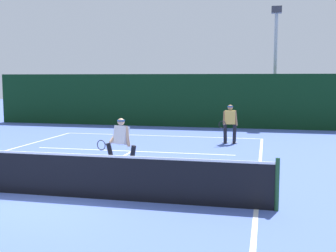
% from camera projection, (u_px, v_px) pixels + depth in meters
% --- Properties ---
extents(ground_plane, '(80.00, 80.00, 0.00)m').
position_uv_depth(ground_plane, '(50.00, 196.00, 9.84)').
color(ground_plane, '#4D67BE').
extents(court_line_baseline_far, '(9.23, 0.10, 0.01)m').
position_uv_depth(court_line_baseline_far, '(161.00, 136.00, 20.05)').
color(court_line_baseline_far, white).
rests_on(court_line_baseline_far, ground_plane).
extents(court_line_sideline_right, '(0.10, 21.07, 0.01)m').
position_uv_depth(court_line_sideline_right, '(256.00, 209.00, 8.82)').
color(court_line_sideline_right, white).
rests_on(court_line_sideline_right, ground_plane).
extents(court_line_service, '(7.53, 0.10, 0.01)m').
position_uv_depth(court_line_service, '(132.00, 151.00, 15.83)').
color(court_line_service, white).
rests_on(court_line_service, ground_plane).
extents(court_line_centre, '(0.10, 6.40, 0.01)m').
position_uv_depth(court_line_centre, '(102.00, 167.00, 12.94)').
color(court_line_centre, white).
rests_on(court_line_centre, ground_plane).
extents(tennis_net, '(10.13, 0.09, 1.09)m').
position_uv_depth(tennis_net, '(50.00, 174.00, 9.79)').
color(tennis_net, '#1E4723').
rests_on(tennis_net, ground_plane).
extents(player_near, '(1.07, 0.87, 1.53)m').
position_uv_depth(player_near, '(121.00, 142.00, 12.45)').
color(player_near, black).
rests_on(player_near, ground_plane).
extents(player_far, '(0.72, 0.83, 1.60)m').
position_uv_depth(player_far, '(230.00, 122.00, 17.56)').
color(player_far, black).
rests_on(player_far, ground_plane).
extents(tennis_ball, '(0.07, 0.07, 0.07)m').
position_uv_depth(tennis_ball, '(163.00, 158.00, 14.25)').
color(tennis_ball, '#D1E033').
rests_on(tennis_ball, ground_plane).
extents(back_fence_windscreen, '(21.54, 0.12, 2.90)m').
position_uv_depth(back_fence_windscreen, '(178.00, 100.00, 23.67)').
color(back_fence_windscreen, black).
rests_on(back_fence_windscreen, ground_plane).
extents(light_pole, '(0.55, 0.44, 6.57)m').
position_uv_depth(light_pole, '(276.00, 52.00, 23.76)').
color(light_pole, '#9EA39E').
rests_on(light_pole, ground_plane).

